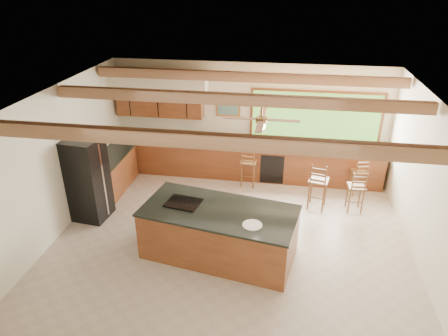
# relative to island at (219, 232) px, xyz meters

# --- Properties ---
(ground) EXTENTS (7.20, 7.20, 0.00)m
(ground) POSITION_rel_island_xyz_m (0.16, 0.48, -0.51)
(ground) COLOR #BDAF9D
(ground) RESTS_ON ground
(room_shell) EXTENTS (7.27, 6.54, 3.02)m
(room_shell) POSITION_rel_island_xyz_m (-0.01, 1.13, 1.71)
(room_shell) COLOR #ECE6CC
(room_shell) RESTS_ON ground
(counter_run) EXTENTS (7.12, 3.10, 1.27)m
(counter_run) POSITION_rel_island_xyz_m (-0.66, 3.00, -0.04)
(counter_run) COLOR brown
(counter_run) RESTS_ON ground
(island) EXTENTS (3.09, 1.84, 1.03)m
(island) POSITION_rel_island_xyz_m (0.00, 0.00, 0.00)
(island) COLOR brown
(island) RESTS_ON ground
(refrigerator) EXTENTS (0.80, 0.78, 1.88)m
(refrigerator) POSITION_rel_island_xyz_m (-3.06, 0.88, 0.43)
(refrigerator) COLOR black
(refrigerator) RESTS_ON ground
(bar_stool_a) EXTENTS (0.40, 0.40, 1.10)m
(bar_stool_a) POSITION_rel_island_xyz_m (0.26, 2.87, 0.15)
(bar_stool_a) COLOR brown
(bar_stool_a) RESTS_ON ground
(bar_stool_b) EXTENTS (0.50, 0.50, 1.18)m
(bar_stool_b) POSITION_rel_island_xyz_m (1.96, 2.01, 0.19)
(bar_stool_b) COLOR brown
(bar_stool_b) RESTS_ON ground
(bar_stool_c) EXTENTS (0.44, 0.44, 1.01)m
(bar_stool_c) POSITION_rel_island_xyz_m (2.99, 2.87, 0.09)
(bar_stool_c) COLOR brown
(bar_stool_c) RESTS_ON ground
(bar_stool_d) EXTENTS (0.40, 0.40, 1.04)m
(bar_stool_d) POSITION_rel_island_xyz_m (2.81, 2.02, 0.11)
(bar_stool_d) COLOR brown
(bar_stool_d) RESTS_ON ground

